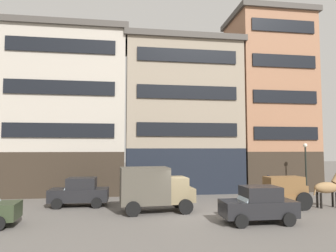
% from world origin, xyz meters
% --- Properties ---
extents(ground_plane, '(120.00, 120.00, 0.00)m').
position_xyz_m(ground_plane, '(0.00, 0.00, 0.00)').
color(ground_plane, '#605B56').
extents(building_far_left, '(10.30, 6.18, 13.84)m').
position_xyz_m(building_far_left, '(-8.50, 9.71, 6.96)').
color(building_far_left, '#33281E').
rests_on(building_far_left, ground_plane).
extents(building_center_left, '(10.33, 6.18, 13.33)m').
position_xyz_m(building_center_left, '(1.46, 9.71, 6.71)').
color(building_center_left, black).
rests_on(building_center_left, ground_plane).
extents(building_center_right, '(7.37, 6.18, 16.39)m').
position_xyz_m(building_center_right, '(9.96, 9.71, 8.24)').
color(building_center_right, '#33281E').
rests_on(building_center_right, ground_plane).
extents(cargo_wagon, '(2.94, 1.59, 1.98)m').
position_xyz_m(cargo_wagon, '(6.28, 0.70, 1.15)').
color(cargo_wagon, brown).
rests_on(cargo_wagon, ground_plane).
extents(draft_horse, '(2.35, 0.65, 2.30)m').
position_xyz_m(draft_horse, '(9.23, 0.70, 1.27)').
color(draft_horse, '#937047').
rests_on(draft_horse, ground_plane).
extents(delivery_truck_near, '(4.44, 2.35, 2.62)m').
position_xyz_m(delivery_truck_near, '(-1.84, 0.92, 1.42)').
color(delivery_truck_near, '#7A6B4C').
rests_on(delivery_truck_near, ground_plane).
extents(sedan_light, '(3.74, 1.94, 1.83)m').
position_xyz_m(sedan_light, '(-6.45, 3.40, 0.91)').
color(sedan_light, black).
rests_on(sedan_light, ground_plane).
extents(sedan_parked_curb, '(3.71, 1.87, 1.83)m').
position_xyz_m(sedan_parked_curb, '(3.10, -2.43, 0.91)').
color(sedan_parked_curb, black).
rests_on(sedan_parked_curb, ground_plane).
extents(pedestrian_officer, '(0.51, 0.51, 1.79)m').
position_xyz_m(pedestrian_officer, '(6.72, 3.72, 0.98)').
color(pedestrian_officer, black).
rests_on(pedestrian_officer, ground_plane).
extents(streetlamp_curbside, '(0.32, 0.32, 4.12)m').
position_xyz_m(streetlamp_curbside, '(10.53, 5.05, 2.67)').
color(streetlamp_curbside, black).
rests_on(streetlamp_curbside, ground_plane).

